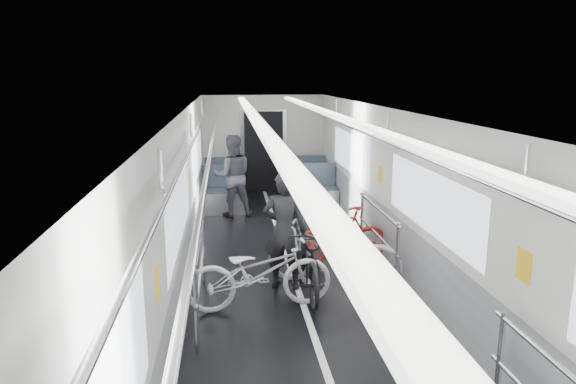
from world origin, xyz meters
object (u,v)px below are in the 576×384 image
at_px(bike_left_far, 259,272).
at_px(bike_right_mid, 334,251).
at_px(bike_right_far, 340,237).
at_px(person_standing, 285,231).
at_px(person_seated, 232,176).
at_px(bike_aisle, 308,257).

height_order(bike_left_far, bike_right_mid, bike_right_mid).
height_order(bike_right_mid, bike_right_far, bike_right_mid).
bearing_deg(bike_right_far, person_standing, -58.04).
height_order(bike_left_far, bike_right_far, bike_left_far).
relative_size(bike_left_far, person_standing, 1.12).
height_order(bike_left_far, person_standing, person_standing).
xyz_separation_m(person_standing, person_seated, (-0.65, 3.84, 0.03)).
bearing_deg(bike_right_far, bike_aisle, -43.41).
xyz_separation_m(bike_right_mid, bike_right_far, (0.26, 0.74, -0.03)).
bearing_deg(bike_left_far, bike_right_mid, -65.65).
xyz_separation_m(bike_left_far, person_standing, (0.39, 0.60, 0.34)).
height_order(bike_right_mid, person_standing, person_standing).
xyz_separation_m(bike_left_far, bike_aisle, (0.69, 0.50, -0.01)).
xyz_separation_m(bike_aisle, person_standing, (-0.30, 0.10, 0.35)).
bearing_deg(bike_aisle, person_standing, 162.26).
bearing_deg(bike_left_far, bike_right_far, -49.94).
xyz_separation_m(bike_aisle, person_seated, (-0.95, 3.94, 0.38)).
relative_size(bike_aisle, person_standing, 1.09).
distance_m(bike_right_mid, person_standing, 0.76).
relative_size(bike_right_mid, bike_aisle, 1.05).
height_order(bike_right_far, person_seated, person_seated).
xyz_separation_m(bike_left_far, bike_right_mid, (1.07, 0.61, 0.01)).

